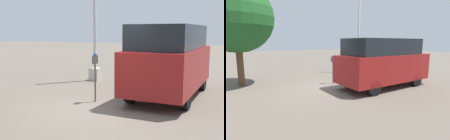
% 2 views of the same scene
% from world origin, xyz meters
% --- Properties ---
extents(ground_plane, '(80.00, 80.00, 0.00)m').
position_xyz_m(ground_plane, '(0.00, 0.00, 0.00)').
color(ground_plane, '#60564C').
extents(parking_meter_near, '(0.20, 0.11, 1.54)m').
position_xyz_m(parking_meter_near, '(0.74, 0.49, 1.14)').
color(parking_meter_near, '#4C4C4C').
rests_on(parking_meter_near, ground).
extents(parking_meter_far, '(0.20, 0.11, 1.30)m').
position_xyz_m(parking_meter_far, '(8.15, 0.68, 0.96)').
color(parking_meter_far, '#4C4C4C').
rests_on(parking_meter_far, ground).
extents(lamp_post, '(0.44, 0.44, 5.82)m').
position_xyz_m(lamp_post, '(4.19, 2.23, 1.81)').
color(lamp_post, beige).
rests_on(lamp_post, ground).
extents(parked_van, '(4.89, 2.17, 2.40)m').
position_xyz_m(parked_van, '(2.42, -1.51, 1.28)').
color(parked_van, maroon).
rests_on(parked_van, ground).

